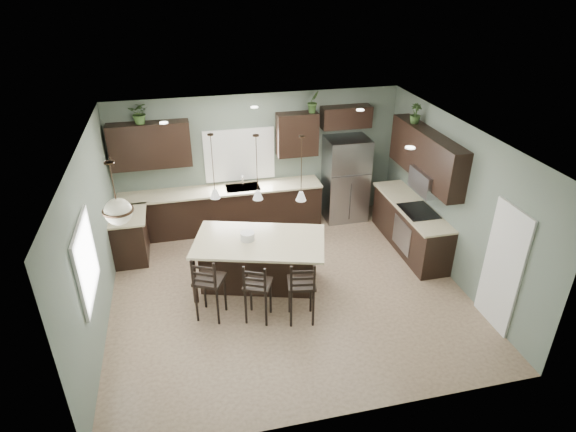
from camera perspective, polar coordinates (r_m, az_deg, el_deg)
The scene contains 33 objects.
ground at distance 8.58m, azimuth -0.05°, elevation -8.70°, with size 6.00×6.00×0.00m, color #9E8466.
pantry_door at distance 7.99m, azimuth 24.06°, elevation -5.68°, with size 0.04×0.82×2.04m, color white.
window_back at distance 10.16m, azimuth -5.78°, elevation 7.24°, with size 1.35×0.02×1.00m, color white.
window_left at distance 7.05m, azimuth -22.92°, elevation -4.97°, with size 0.02×1.10×1.00m, color white.
left_return_cabs at distance 9.68m, azimuth -18.20°, elevation -2.42°, with size 0.60×0.90×0.90m, color black.
left_return_countertop at distance 9.46m, azimuth -18.49°, elevation 0.05°, with size 0.66×0.96×0.04m, color beige.
back_lower_cabs at distance 10.30m, azimuth -7.75°, elevation 0.73°, with size 4.20×0.60×0.90m, color black.
back_countertop at distance 10.08m, azimuth -7.90°, elevation 3.05°, with size 4.20×0.66×0.04m, color beige.
sink_inset at distance 10.11m, azimuth -5.37°, elevation 3.39°, with size 0.70×0.45×0.01m, color gray.
faucet at distance 10.03m, azimuth -5.38°, elevation 4.07°, with size 0.02×0.02×0.28m, color silver.
back_upper_left at distance 9.83m, azimuth -16.01°, elevation 8.05°, with size 1.55×0.34×0.90m, color black.
back_upper_right at distance 10.09m, azimuth 1.10°, elevation 9.64°, with size 0.85×0.34×0.90m, color black.
fridge_header at distance 10.29m, azimuth 6.91°, elevation 11.58°, with size 1.05×0.34×0.45m, color black.
right_lower_cabs at distance 9.86m, azimuth 14.24°, elevation -1.24°, with size 0.60×2.35×0.90m, color black.
right_countertop at distance 9.64m, azimuth 14.46°, elevation 1.18°, with size 0.66×2.35×0.04m, color beige.
cooktop at distance 9.41m, azimuth 15.20°, elevation 0.58°, with size 0.58×0.75×0.02m, color black.
wall_oven_front at distance 9.52m, azimuth 13.31°, elevation -2.24°, with size 0.01×0.72×0.60m, color gray.
right_upper_cabs at distance 9.31m, azimuth 16.04°, elevation 6.94°, with size 0.34×2.35×0.90m, color black.
microwave at distance 9.21m, azimuth 16.22°, elevation 3.99°, with size 0.40×0.75×0.40m, color gray.
refrigerator at distance 10.58m, azimuth 6.82°, elevation 4.39°, with size 0.90×0.74×1.85m, color gray.
kitchen_island at distance 8.44m, azimuth -3.34°, elevation -5.58°, with size 2.21×1.25×0.92m, color black.
serving_dish at distance 8.19m, azimuth -4.83°, elevation -2.41°, with size 0.24×0.24×0.14m, color silver.
bar_stool_left at distance 7.76m, azimuth -9.24°, elevation -8.21°, with size 0.43×0.43×1.17m, color black.
bar_stool_center at distance 7.65m, azimuth -3.58°, elevation -8.78°, with size 0.41×0.41×1.10m, color black.
bar_stool_right at distance 7.61m, azimuth 1.59°, elevation -8.73°, with size 0.43×0.43×1.15m, color black.
pendant_left at distance 7.72m, azimuth -8.90°, elevation 5.78°, with size 0.17×0.17×1.10m, color white, non-canonical shape.
pendant_center at distance 7.60m, azimuth -3.71°, elevation 5.72°, with size 0.17×0.17×1.10m, color white, non-canonical shape.
pendant_right at distance 7.55m, azimuth 1.59°, elevation 5.60°, with size 0.17×0.17×1.10m, color white, non-canonical shape.
chandelier at distance 6.95m, azimuth -19.84°, elevation 2.51°, with size 0.43×0.43×0.94m, color beige, non-canonical shape.
plant_back_left at distance 9.61m, azimuth -17.17°, elevation 11.60°, with size 0.37×0.32×0.42m, color #314F22.
plant_back_right at distance 9.95m, azimuth 3.02°, elevation 13.39°, with size 0.25×0.20×0.45m, color #345625.
plant_right_wall at distance 9.55m, azimuth 14.89°, elevation 11.65°, with size 0.21×0.21×0.37m, color #2D491F.
room_shell at distance 7.68m, azimuth -0.05°, elevation 1.51°, with size 6.00×6.00×6.00m.
Camera 1 is at (-1.54, -6.70, 5.13)m, focal length 30.00 mm.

